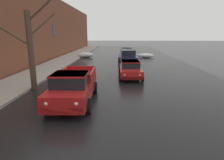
% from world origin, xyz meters
% --- Properties ---
extents(left_sidewalk_slab, '(3.31, 80.00, 0.16)m').
position_xyz_m(left_sidewalk_slab, '(-6.76, 18.00, 0.08)').
color(left_sidewalk_slab, '#A8A399').
rests_on(left_sidewalk_slab, ground).
extents(brick_townhouse_facade, '(0.63, 80.00, 8.87)m').
position_xyz_m(brick_townhouse_facade, '(-8.92, 17.99, 4.43)').
color(brick_townhouse_facade, brown).
rests_on(brick_townhouse_facade, ground).
extents(snow_bank_near_corner_left, '(2.44, 1.19, 0.81)m').
position_xyz_m(snow_bank_near_corner_left, '(-4.53, 29.37, 0.39)').
color(snow_bank_near_corner_left, white).
rests_on(snow_bank_near_corner_left, ground).
extents(snow_bank_along_left_kerb, '(2.59, 1.10, 0.65)m').
position_xyz_m(snow_bank_along_left_kerb, '(4.91, 29.60, 0.32)').
color(snow_bank_along_left_kerb, white).
rests_on(snow_bank_along_left_kerb, ground).
extents(bare_tree_second_along_sidewalk, '(3.24, 2.66, 5.74)m').
position_xyz_m(bare_tree_second_along_sidewalk, '(-4.95, 11.89, 2.84)').
color(bare_tree_second_along_sidewalk, '#4C3D2D').
rests_on(bare_tree_second_along_sidewalk, ground).
extents(pickup_truck_red_approaching_near_lane, '(2.26, 5.33, 1.76)m').
position_xyz_m(pickup_truck_red_approaching_near_lane, '(-1.68, 9.37, 0.88)').
color(pickup_truck_red_approaching_near_lane, red).
rests_on(pickup_truck_red_approaching_near_lane, ground).
extents(sedan_red_parked_kerbside_close, '(1.96, 4.24, 1.42)m').
position_xyz_m(sedan_red_parked_kerbside_close, '(1.71, 15.53, 0.75)').
color(sedan_red_parked_kerbside_close, red).
rests_on(sedan_red_parked_kerbside_close, ground).
extents(suv_darkblue_parked_kerbside_mid, '(2.18, 4.73, 1.82)m').
position_xyz_m(suv_darkblue_parked_kerbside_mid, '(1.75, 22.22, 0.99)').
color(suv_darkblue_parked_kerbside_mid, navy).
rests_on(suv_darkblue_parked_kerbside_mid, ground).
extents(sedan_grey_parked_far_down_block, '(2.12, 4.01, 1.42)m').
position_xyz_m(sedan_grey_parked_far_down_block, '(2.01, 29.73, 0.75)').
color(sedan_grey_parked_far_down_block, slate).
rests_on(sedan_grey_parked_far_down_block, ground).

